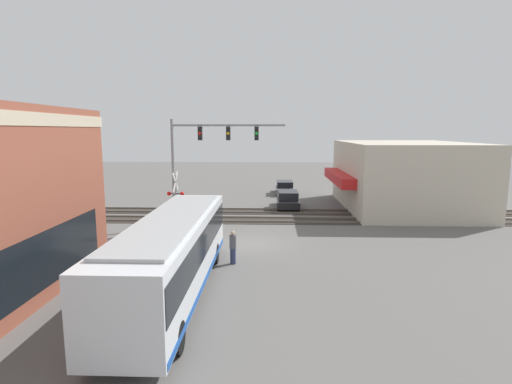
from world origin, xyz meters
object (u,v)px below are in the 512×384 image
city_bus (173,252)px  parked_car_grey (285,188)px  pedestrian_near_bus (233,247)px  parked_car_black (288,200)px  crossing_signal (176,194)px

city_bus → parked_car_grey: (26.15, -5.40, -1.14)m
parked_car_grey → pedestrian_near_bus: 22.56m
parked_car_black → parked_car_grey: (7.81, 0.00, -0.06)m
crossing_signal → city_bus: bearing=-167.4°
crossing_signal → parked_car_black: crossing_signal is taller
city_bus → parked_car_black: (18.34, -5.40, -1.08)m
crossing_signal → pedestrian_near_bus: size_ratio=2.26×
parked_car_black → pedestrian_near_bus: bearing=167.0°
crossing_signal → pedestrian_near_bus: bearing=-148.9°
city_bus → pedestrian_near_bus: city_bus is taller
parked_car_grey → parked_car_black: bearing=180.0°
crossing_signal → pedestrian_near_bus: (-7.66, -4.62, -1.44)m
parked_car_grey → pedestrian_near_bus: bearing=171.4°
city_bus → parked_car_grey: bearing=-11.7°
parked_car_black → crossing_signal: bearing=130.6°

